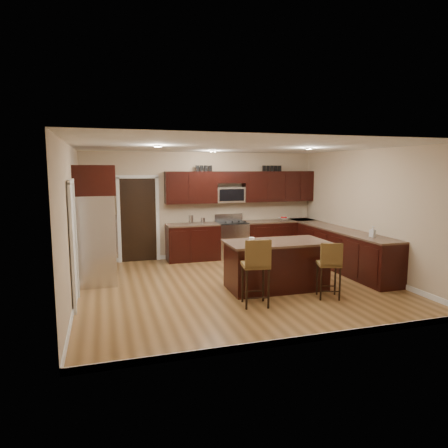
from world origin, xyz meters
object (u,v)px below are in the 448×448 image
object	(u,v)px
range	(232,239)
stool_left	(256,265)
island	(276,266)
refrigerator	(96,224)
stool_right	(330,264)

from	to	relation	value
range	stool_left	size ratio (longest dim) A/B	0.97
island	stool_left	xyz separation A→B (m)	(-0.74, -0.85, 0.29)
island	refrigerator	xyz separation A→B (m)	(-3.27, 1.40, 0.78)
stool_right	refrigerator	world-z (taller)	refrigerator
island	stool_right	world-z (taller)	stool_right
range	island	size ratio (longest dim) A/B	0.57
island	refrigerator	distance (m)	3.64
range	island	xyz separation A→B (m)	(-0.03, -2.85, -0.04)
island	stool_left	size ratio (longest dim) A/B	1.68
stool_left	refrigerator	size ratio (longest dim) A/B	0.49
stool_left	stool_right	world-z (taller)	stool_left
stool_left	stool_right	distance (m)	1.39
range	island	distance (m)	2.85
range	stool_left	distance (m)	3.78
range	refrigerator	size ratio (longest dim) A/B	0.47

